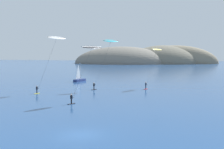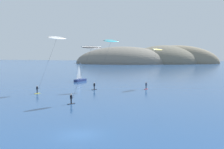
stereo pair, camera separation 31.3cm
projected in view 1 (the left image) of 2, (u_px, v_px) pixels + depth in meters
name	position (u px, v px, depth m)	size (l,w,h in m)	color
ground_plane	(81.00, 135.00, 29.11)	(600.00, 600.00, 0.00)	navy
headland_island	(146.00, 63.00, 241.48)	(120.45, 68.96, 30.98)	slate
sailboat_near	(80.00, 79.00, 85.24)	(2.50, 5.96, 5.70)	navy
kitesurfer_black	(90.00, 52.00, 49.49)	(4.33, 7.51, 9.86)	#2D2D33
kitesurfer_yellow	(156.00, 52.00, 70.17)	(3.94, 9.17, 9.81)	red
kitesurfer_cyan	(109.00, 45.00, 66.99)	(5.70, 6.46, 11.86)	#2D2D33
kitesurfer_white	(55.00, 41.00, 62.05)	(4.54, 8.46, 12.34)	yellow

